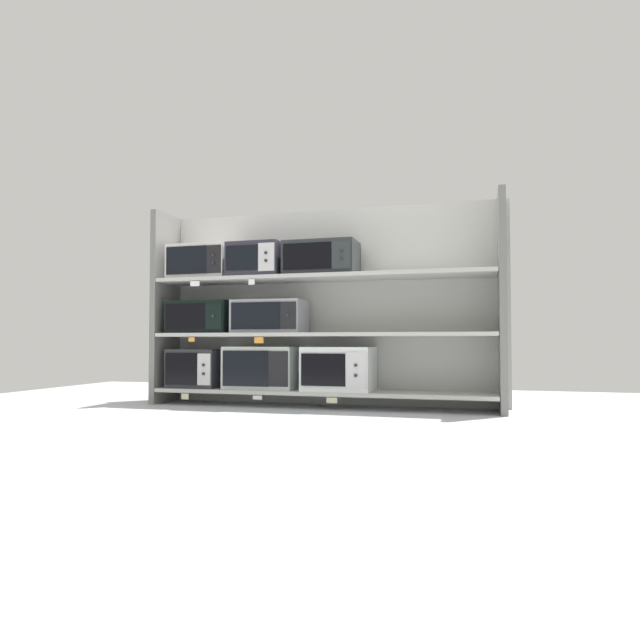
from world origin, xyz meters
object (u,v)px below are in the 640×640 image
(microwave_1, at_px, (262,368))
(microwave_2, at_px, (339,369))
(microwave_0, at_px, (197,368))
(microwave_7, at_px, (321,259))
(microwave_4, at_px, (270,317))
(microwave_5, at_px, (203,263))
(microwave_6, at_px, (259,261))
(microwave_3, at_px, (203,317))

(microwave_1, bearing_deg, microwave_2, 0.03)
(microwave_0, bearing_deg, microwave_2, 0.02)
(microwave_1, height_order, microwave_7, microwave_7)
(microwave_0, xyz_separation_m, microwave_4, (0.65, 0.00, 0.42))
(microwave_0, distance_m, microwave_1, 0.58)
(microwave_1, distance_m, microwave_5, 1.02)
(microwave_1, distance_m, microwave_7, 1.00)
(microwave_6, bearing_deg, microwave_4, -0.24)
(microwave_3, relative_size, microwave_5, 1.03)
(microwave_4, bearing_deg, microwave_2, 0.04)
(microwave_1, bearing_deg, microwave_4, -0.03)
(microwave_4, relative_size, microwave_7, 1.01)
(microwave_3, height_order, microwave_6, microwave_6)
(microwave_0, height_order, microwave_4, microwave_4)
(microwave_0, xyz_separation_m, microwave_3, (0.05, 0.00, 0.43))
(microwave_1, height_order, microwave_6, microwave_6)
(microwave_1, relative_size, microwave_5, 1.11)
(microwave_4, relative_size, microwave_6, 1.33)
(microwave_2, distance_m, microwave_5, 1.46)
(microwave_0, relative_size, microwave_7, 0.75)
(microwave_0, distance_m, microwave_6, 1.04)
(microwave_6, bearing_deg, microwave_1, -0.60)
(microwave_5, height_order, microwave_7, microwave_5)
(microwave_1, relative_size, microwave_7, 1.01)
(microwave_3, height_order, microwave_4, microwave_3)
(microwave_2, bearing_deg, microwave_0, -179.98)
(microwave_0, relative_size, microwave_1, 0.74)
(microwave_6, bearing_deg, microwave_3, -179.98)
(microwave_6, bearing_deg, microwave_2, -0.00)
(microwave_2, height_order, microwave_3, microwave_3)
(microwave_4, distance_m, microwave_6, 0.47)
(microwave_0, bearing_deg, microwave_7, 0.01)
(microwave_1, xyz_separation_m, microwave_3, (-0.53, 0.00, 0.41))
(microwave_1, height_order, microwave_2, microwave_1)
(microwave_0, height_order, microwave_7, microwave_7)
(microwave_0, height_order, microwave_3, microwave_3)
(microwave_5, height_order, microwave_6, microwave_5)
(microwave_0, distance_m, microwave_2, 1.22)
(microwave_7, bearing_deg, microwave_5, -179.99)
(microwave_0, bearing_deg, microwave_3, 0.25)
(microwave_6, bearing_deg, microwave_5, -179.95)
(microwave_2, height_order, microwave_7, microwave_7)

